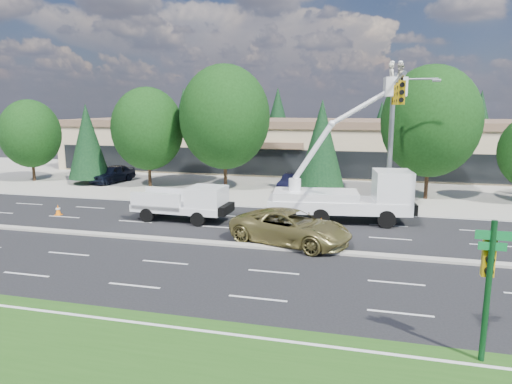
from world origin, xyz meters
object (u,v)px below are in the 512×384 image
(street_sign_pole, at_px, (488,276))
(minivan, at_px, (291,227))
(utility_pickup, at_px, (186,206))
(signal_mast, at_px, (394,122))
(bucket_truck, at_px, (354,189))

(street_sign_pole, xyz_separation_m, minivan, (-7.01, 9.47, -1.58))
(street_sign_pole, xyz_separation_m, utility_pickup, (-14.04, 12.58, -1.54))
(utility_pickup, xyz_separation_m, minivan, (7.04, -3.11, -0.04))
(minivan, bearing_deg, utility_pickup, 83.89)
(signal_mast, height_order, street_sign_pole, signal_mast)
(bucket_truck, bearing_deg, minivan, -126.39)
(signal_mast, bearing_deg, street_sign_pole, -82.73)
(bucket_truck, xyz_separation_m, minivan, (-2.90, -5.25, -1.19))
(signal_mast, bearing_deg, utility_pickup, -166.66)
(signal_mast, relative_size, minivan, 1.63)
(street_sign_pole, relative_size, utility_pickup, 0.69)
(street_sign_pole, height_order, minivan, street_sign_pole)
(street_sign_pole, height_order, utility_pickup, street_sign_pole)
(bucket_truck, height_order, minivan, bucket_truck)
(utility_pickup, bearing_deg, signal_mast, 15.78)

